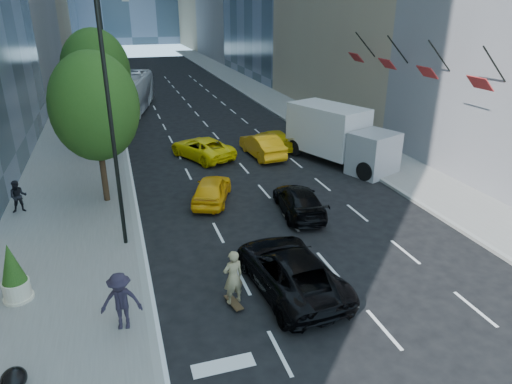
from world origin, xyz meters
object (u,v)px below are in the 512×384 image
object	(u,v)px
city_bus	(129,94)
planter_shrub	(13,273)
box_truck	(339,135)
skateboarder	(233,281)
black_sedan_mercedes	(299,201)
black_sedan_lincoln	(290,270)

from	to	relation	value
city_bus	planter_shrub	bearing A→B (deg)	-86.90
box_truck	planter_shrub	xyz separation A→B (m)	(-17.26, -10.33, -0.64)
skateboarder	city_bus	xyz separation A→B (m)	(-1.60, 32.27, 0.72)
skateboarder	box_truck	world-z (taller)	box_truck
city_bus	skateboarder	bearing A→B (deg)	-73.87
skateboarder	box_truck	bearing A→B (deg)	-140.80
box_truck	planter_shrub	distance (m)	20.12
black_sedan_mercedes	black_sedan_lincoln	bearing A→B (deg)	71.86
box_truck	city_bus	bearing A→B (deg)	99.94
black_sedan_mercedes	box_truck	bearing A→B (deg)	-122.39
black_sedan_lincoln	city_bus	size ratio (longest dim) A/B	0.45
skateboarder	city_bus	distance (m)	32.32
black_sedan_mercedes	planter_shrub	distance (m)	12.54
black_sedan_lincoln	black_sedan_mercedes	distance (m)	6.46
black_sedan_lincoln	skateboarder	bearing A→B (deg)	5.13
skateboarder	city_bus	size ratio (longest dim) A/B	0.16
city_bus	box_truck	bearing A→B (deg)	-45.47
black_sedan_mercedes	city_bus	bearing A→B (deg)	-68.75
skateboarder	box_truck	size ratio (longest dim) A/B	0.25
city_bus	black_sedan_mercedes	bearing A→B (deg)	-62.62
planter_shrub	black_sedan_lincoln	bearing A→B (deg)	-12.23
black_sedan_lincoln	planter_shrub	world-z (taller)	planter_shrub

